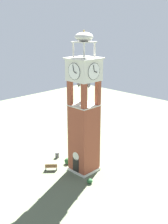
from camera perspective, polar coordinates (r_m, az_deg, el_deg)
ground at (r=38.15m, az=-0.00°, el=-11.78°), size 80.00×80.00×0.00m
clock_tower at (r=35.11m, az=-0.00°, el=-1.14°), size 3.59×3.59×18.09m
park_bench at (r=38.08m, az=-6.76°, el=-11.14°), size 1.41×1.47×0.95m
lamp_post at (r=41.72m, az=-2.05°, el=-5.10°), size 0.36×0.36×3.77m
trash_bin at (r=41.36m, az=-5.55°, el=-8.78°), size 0.52×0.52×0.80m
shrub_near_entry at (r=39.48m, az=-3.41°, el=-10.03°), size 0.80×0.80×0.86m
shrub_left_of_tower at (r=35.13m, az=1.18°, el=-14.00°), size 0.71×0.71×0.61m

